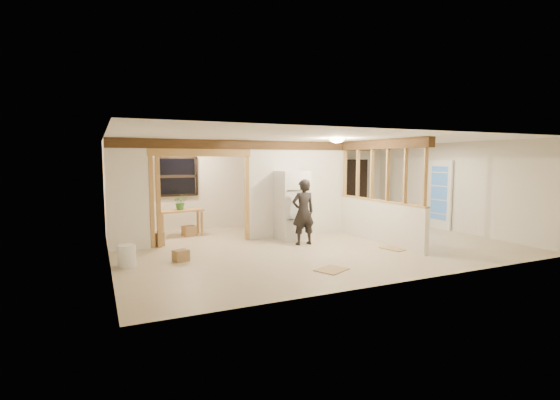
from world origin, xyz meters
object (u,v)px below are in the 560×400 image
woman (303,212)px  work_table (181,223)px  shop_vac (119,229)px  refrigerator (292,205)px  bookshelf (352,190)px

woman → work_table: 3.41m
shop_vac → refrigerator: bearing=-22.7°
refrigerator → bookshelf: (3.33, 2.22, 0.14)m
bookshelf → refrigerator: bearing=-146.3°
refrigerator → woman: size_ratio=1.11×
woman → shop_vac: bearing=-29.8°
work_table → bookshelf: 5.89m
refrigerator → shop_vac: 4.39m
work_table → woman: bearing=-52.7°
woman → work_table: bearing=-42.6°
bookshelf → woman: bearing=-139.1°
woman → work_table: woman is taller
shop_vac → bookshelf: size_ratio=0.27×
work_table → bookshelf: bearing=-2.8°
refrigerator → woman: refrigerator is taller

